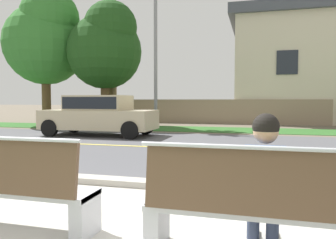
{
  "coord_description": "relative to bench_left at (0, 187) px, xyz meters",
  "views": [
    {
      "loc": [
        1.22,
        -2.37,
        1.36
      ],
      "look_at": [
        -0.33,
        3.44,
        1.0
      ],
      "focal_mm": 34.57,
      "sensor_mm": 36.0,
      "label": 1
    }
  ],
  "objects": [
    {
      "name": "curb_edge",
      "position": [
        1.31,
        1.98,
        -0.41
      ],
      "size": [
        44.0,
        0.3,
        0.11
      ],
      "primitive_type": "cube",
      "color": "#ADA89E",
      "rests_on": "ground_plane"
    },
    {
      "name": "bench_left",
      "position": [
        0.0,
        0.0,
        0.0
      ],
      "size": [
        2.02,
        0.48,
        1.01
      ],
      "color": "silver",
      "rests_on": "ground_plane"
    },
    {
      "name": "ground_plane",
      "position": [
        1.31,
        7.63,
        -0.46
      ],
      "size": [
        140.0,
        140.0,
        0.0
      ],
      "primitive_type": "plane",
      "color": "#665B4C"
    },
    {
      "name": "road_centre_line",
      "position": [
        1.31,
        6.13,
        -0.45
      ],
      "size": [
        48.0,
        0.14,
        0.01
      ],
      "primitive_type": "cube",
      "color": "#E0CC4C",
      "rests_on": "ground_plane"
    },
    {
      "name": "shade_tree_left",
      "position": [
        -5.04,
        12.99,
        3.73
      ],
      "size": [
        3.91,
        3.91,
        6.45
      ],
      "color": "brown",
      "rests_on": "ground_plane"
    },
    {
      "name": "streetlamp",
      "position": [
        -1.93,
        11.93,
        3.53
      ],
      "size": [
        0.24,
        2.1,
        6.98
      ],
      "color": "gray",
      "rests_on": "ground_plane"
    },
    {
      "name": "seated_person_blue",
      "position": [
        2.62,
        0.17,
        0.21
      ],
      "size": [
        0.52,
        0.68,
        1.25
      ],
      "color": "#333D56",
      "rests_on": "ground_plane"
    },
    {
      "name": "house_across_street",
      "position": [
        6.49,
        19.19,
        2.97
      ],
      "size": [
        10.94,
        6.91,
        6.78
      ],
      "color": "beige",
      "rests_on": "ground_plane"
    },
    {
      "name": "bench_right",
      "position": [
        2.61,
        0.0,
        0.0
      ],
      "size": [
        2.02,
        0.48,
        1.01
      ],
      "color": "silver",
      "rests_on": "ground_plane"
    },
    {
      "name": "street_asphalt",
      "position": [
        1.31,
        6.13,
        -0.46
      ],
      "size": [
        52.0,
        8.0,
        0.01
      ],
      "primitive_type": "cube",
      "color": "#515156",
      "rests_on": "ground_plane"
    },
    {
      "name": "garden_wall",
      "position": [
        0.01,
        15.99,
        0.24
      ],
      "size": [
        13.0,
        0.36,
        1.4
      ],
      "primitive_type": "cube",
      "color": "gray",
      "rests_on": "ground_plane"
    },
    {
      "name": "shade_tree_far_left",
      "position": [
        -8.61,
        12.96,
        4.31
      ],
      "size": [
        4.45,
        4.45,
        7.34
      ],
      "color": "brown",
      "rests_on": "ground_plane"
    },
    {
      "name": "car_beige_near",
      "position": [
        -3.22,
        8.53,
        0.39
      ],
      "size": [
        4.3,
        1.86,
        1.54
      ],
      "color": "#C6B793",
      "rests_on": "ground_plane"
    },
    {
      "name": "far_verge_grass",
      "position": [
        1.31,
        12.13,
        -0.46
      ],
      "size": [
        48.0,
        2.8,
        0.02
      ],
      "primitive_type": "cube",
      "color": "#2D6026",
      "rests_on": "ground_plane"
    }
  ]
}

